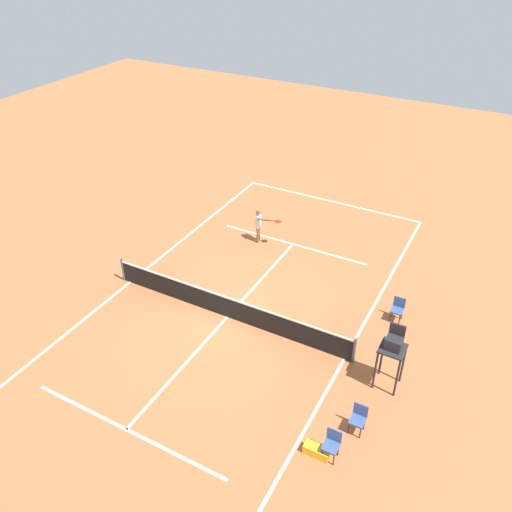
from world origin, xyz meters
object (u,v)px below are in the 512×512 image
at_px(tennis_ball, 264,266).
at_px(courtside_chair_far, 332,443).
at_px(umpire_chair, 393,348).
at_px(equipment_bag, 317,451).
at_px(courtside_chair_mid, 398,308).
at_px(courtside_chair_near, 358,418).
at_px(player_serving, 259,223).

relative_size(tennis_ball, courtside_chair_far, 0.07).
height_order(tennis_ball, umpire_chair, umpire_chair).
bearing_deg(tennis_ball, equipment_bag, 126.80).
bearing_deg(courtside_chair_mid, equipment_bag, 87.20).
relative_size(courtside_chair_near, equipment_bag, 1.25).
distance_m(player_serving, tennis_ball, 2.24).
xyz_separation_m(umpire_chair, courtside_chair_near, (0.24, 2.19, -1.07)).
xyz_separation_m(tennis_ball, courtside_chair_near, (-6.41, 6.25, 0.50)).
bearing_deg(umpire_chair, player_serving, -36.57).
distance_m(courtside_chair_near, courtside_chair_far, 1.25).
bearing_deg(tennis_ball, courtside_chair_mid, 173.05).
bearing_deg(courtside_chair_mid, courtside_chair_far, 90.24).
distance_m(tennis_ball, courtside_chair_near, 8.97).
bearing_deg(umpire_chair, courtside_chair_near, 83.67).
relative_size(umpire_chair, courtside_chair_mid, 2.54).
height_order(courtside_chair_far, equipment_bag, courtside_chair_far).
relative_size(player_serving, tennis_ball, 24.21).
xyz_separation_m(player_serving, equipment_bag, (-6.81, 9.32, -0.83)).
xyz_separation_m(umpire_chair, courtside_chair_mid, (0.63, -3.33, -1.07)).
bearing_deg(courtside_chair_far, umpire_chair, -100.02).
relative_size(tennis_ball, umpire_chair, 0.03).
distance_m(tennis_ball, umpire_chair, 7.96).
height_order(courtside_chair_near, courtside_chair_mid, same).
bearing_deg(player_serving, courtside_chair_far, 24.72).
bearing_deg(tennis_ball, player_serving, -56.72).
distance_m(courtside_chair_mid, equipment_bag, 6.90).
height_order(tennis_ball, courtside_chair_far, courtside_chair_far).
xyz_separation_m(tennis_ball, courtside_chair_far, (-6.06, 7.46, 0.50)).
relative_size(courtside_chair_near, courtside_chair_mid, 1.00).
height_order(umpire_chair, equipment_bag, umpire_chair).
bearing_deg(umpire_chair, equipment_bag, 74.80).
distance_m(player_serving, courtside_chair_far, 11.64).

